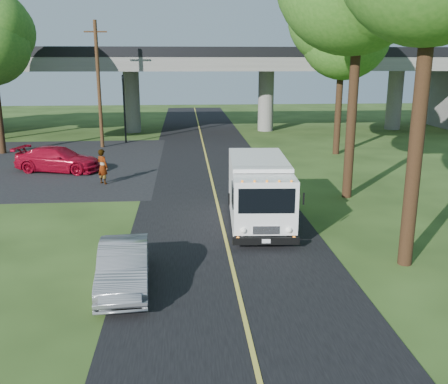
{
  "coord_description": "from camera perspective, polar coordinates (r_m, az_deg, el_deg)",
  "views": [
    {
      "loc": [
        -1.41,
        -13.27,
        6.29
      ],
      "look_at": [
        -0.01,
        4.34,
        1.6
      ],
      "focal_mm": 40.0,
      "sensor_mm": 36.0,
      "label": 1
    }
  ],
  "objects": [
    {
      "name": "step_van",
      "position": [
        19.56,
        4.01,
        0.3
      ],
      "size": [
        2.58,
        6.19,
        2.55
      ],
      "rotation": [
        0.0,
        0.0,
        -0.06
      ],
      "color": "white",
      "rests_on": "ground"
    },
    {
      "name": "traffic_signal",
      "position": [
        39.66,
        -11.37,
        10.12
      ],
      "size": [
        0.18,
        0.22,
        5.2
      ],
      "color": "black",
      "rests_on": "ground"
    },
    {
      "name": "utility_pole",
      "position": [
        37.8,
        -14.13,
        11.86
      ],
      "size": [
        1.6,
        0.26,
        9.0
      ],
      "color": "#472D19",
      "rests_on": "ground"
    },
    {
      "name": "ground",
      "position": [
        14.75,
        1.38,
        -10.38
      ],
      "size": [
        120.0,
        120.0,
        0.0
      ],
      "primitive_type": "plane",
      "color": "#283E16",
      "rests_on": "ground"
    },
    {
      "name": "tree_right_far",
      "position": [
        34.82,
        13.88,
        17.77
      ],
      "size": [
        5.77,
        5.67,
        10.99
      ],
      "color": "#382314",
      "rests_on": "ground"
    },
    {
      "name": "parking_lot",
      "position": [
        33.31,
        -21.23,
        2.98
      ],
      "size": [
        16.0,
        18.0,
        0.01
      ],
      "primitive_type": "cube",
      "color": "black",
      "rests_on": "ground"
    },
    {
      "name": "lane_line",
      "position": [
        24.14,
        -1.05,
        -0.17
      ],
      "size": [
        0.12,
        90.0,
        0.01
      ],
      "primitive_type": "cube",
      "color": "gold",
      "rests_on": "road"
    },
    {
      "name": "silver_sedan",
      "position": [
        14.53,
        -11.39,
        -8.3
      ],
      "size": [
        1.62,
        4.0,
        1.29
      ],
      "primitive_type": "imported",
      "rotation": [
        0.0,
        0.0,
        0.07
      ],
      "color": "gray",
      "rests_on": "ground"
    },
    {
      "name": "road",
      "position": [
        24.14,
        -1.05,
        -0.21
      ],
      "size": [
        7.0,
        90.0,
        0.02
      ],
      "primitive_type": "cube",
      "color": "black",
      "rests_on": "ground"
    },
    {
      "name": "pedestrian",
      "position": [
        26.67,
        -13.7,
        2.83
      ],
      "size": [
        0.8,
        0.77,
        1.84
      ],
      "primitive_type": "imported",
      "rotation": [
        0.0,
        0.0,
        2.45
      ],
      "color": "gray",
      "rests_on": "ground"
    },
    {
      "name": "overpass",
      "position": [
        45.32,
        -2.84,
        12.66
      ],
      "size": [
        54.0,
        10.0,
        7.3
      ],
      "color": "slate",
      "rests_on": "ground"
    },
    {
      "name": "red_sedan",
      "position": [
        30.47,
        -18.41,
        3.57
      ],
      "size": [
        5.31,
        3.21,
        1.44
      ],
      "primitive_type": "imported",
      "rotation": [
        0.0,
        0.0,
        1.31
      ],
      "color": "#A20920",
      "rests_on": "ground"
    }
  ]
}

